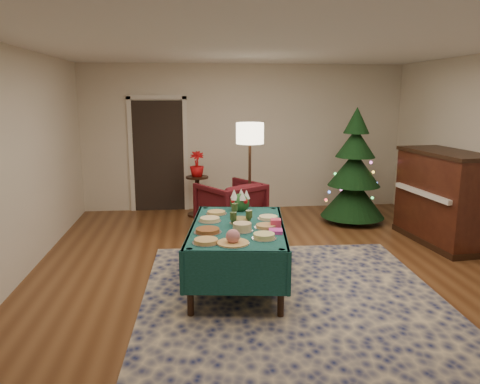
{
  "coord_description": "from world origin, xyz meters",
  "views": [
    {
      "loc": [
        -0.97,
        -5.25,
        2.15
      ],
      "look_at": [
        -0.36,
        0.73,
        0.89
      ],
      "focal_mm": 35.0,
      "sensor_mm": 36.0,
      "label": 1
    }
  ],
  "objects": [
    {
      "name": "room_shell",
      "position": [
        0.0,
        0.0,
        1.35
      ],
      "size": [
        7.0,
        7.0,
        7.0
      ],
      "color": "#593319",
      "rests_on": "ground"
    },
    {
      "name": "doorway",
      "position": [
        -1.6,
        3.48,
        1.1
      ],
      "size": [
        1.08,
        0.04,
        2.16
      ],
      "color": "black",
      "rests_on": "ground"
    },
    {
      "name": "rug",
      "position": [
        0.05,
        -1.05,
        0.01
      ],
      "size": [
        3.33,
        4.3,
        0.02
      ],
      "primitive_type": "cube",
      "rotation": [
        0.0,
        0.0,
        -0.03
      ],
      "color": "#131B47",
      "rests_on": "ground"
    },
    {
      "name": "buffet_table",
      "position": [
        -0.48,
        -0.2,
        0.57
      ],
      "size": [
        1.28,
        1.93,
        0.7
      ],
      "color": "black",
      "rests_on": "ground"
    },
    {
      "name": "platter_0",
      "position": [
        -0.86,
        -0.81,
        0.73
      ],
      "size": [
        0.28,
        0.28,
        0.04
      ],
      "color": "silver",
      "rests_on": "buffet_table"
    },
    {
      "name": "platter_1",
      "position": [
        -0.59,
        -0.87,
        0.76
      ],
      "size": [
        0.32,
        0.32,
        0.15
      ],
      "color": "silver",
      "rests_on": "buffet_table"
    },
    {
      "name": "platter_2",
      "position": [
        -0.26,
        -0.73,
        0.73
      ],
      "size": [
        0.26,
        0.26,
        0.06
      ],
      "color": "silver",
      "rests_on": "buffet_table"
    },
    {
      "name": "platter_3",
      "position": [
        -0.83,
        -0.46,
        0.73
      ],
      "size": [
        0.3,
        0.3,
        0.05
      ],
      "color": "silver",
      "rests_on": "buffet_table"
    },
    {
      "name": "platter_4",
      "position": [
        -0.46,
        -0.44,
        0.75
      ],
      "size": [
        0.23,
        0.23,
        0.1
      ],
      "color": "silver",
      "rests_on": "buffet_table"
    },
    {
      "name": "platter_5",
      "position": [
        -0.18,
        -0.34,
        0.72
      ],
      "size": [
        0.26,
        0.26,
        0.04
      ],
      "color": "silver",
      "rests_on": "buffet_table"
    },
    {
      "name": "platter_6",
      "position": [
        -0.79,
        -0.01,
        0.73
      ],
      "size": [
        0.27,
        0.27,
        0.05
      ],
      "color": "silver",
      "rests_on": "buffet_table"
    },
    {
      "name": "platter_7",
      "position": [
        -0.45,
        -0.13,
        0.74
      ],
      "size": [
        0.23,
        0.23,
        0.07
      ],
      "color": "silver",
      "rests_on": "buffet_table"
    },
    {
      "name": "platter_8",
      "position": [
        -0.1,
        0.02,
        0.72
      ],
      "size": [
        0.26,
        0.26,
        0.04
      ],
      "color": "silver",
      "rests_on": "buffet_table"
    },
    {
      "name": "platter_9",
      "position": [
        -0.7,
        0.32,
        0.72
      ],
      "size": [
        0.26,
        0.26,
        0.04
      ],
      "color": "silver",
      "rests_on": "buffet_table"
    },
    {
      "name": "goblet_0",
      "position": [
        -0.48,
        0.18,
        0.79
      ],
      "size": [
        0.08,
        0.08,
        0.16
      ],
      "color": "#2D471E",
      "rests_on": "buffet_table"
    },
    {
      "name": "goblet_1",
      "position": [
        -0.35,
        -0.17,
        0.79
      ],
      "size": [
        0.08,
        0.08,
        0.16
      ],
      "color": "#2D471E",
      "rests_on": "buffet_table"
    },
    {
      "name": "goblet_2",
      "position": [
        -0.54,
        -0.24,
        0.79
      ],
      "size": [
        0.08,
        0.08,
        0.16
      ],
      "color": "#2D471E",
      "rests_on": "buffet_table"
    },
    {
      "name": "napkin_stack",
      "position": [
        -0.11,
        -0.53,
        0.72
      ],
      "size": [
        0.16,
        0.16,
        0.04
      ],
      "primitive_type": "cube",
      "rotation": [
        0.0,
        0.0,
        -0.12
      ],
      "color": "#D83CAC",
      "rests_on": "buffet_table"
    },
    {
      "name": "gift_box",
      "position": [
        -0.07,
        -0.32,
        0.75
      ],
      "size": [
        0.13,
        0.13,
        0.09
      ],
      "primitive_type": "cube",
      "rotation": [
        0.0,
        0.0,
        -0.12
      ],
      "color": "#DD3D5C",
      "rests_on": "buffet_table"
    },
    {
      "name": "centerpiece",
      "position": [
        -0.39,
        0.5,
        0.83
      ],
      "size": [
        0.25,
        0.25,
        0.29
      ],
      "color": "#1E4C1E",
      "rests_on": "buffet_table"
    },
    {
      "name": "armchair",
      "position": [
        -0.39,
        1.94,
        0.44
      ],
      "size": [
        1.16,
        1.15,
        0.88
      ],
      "primitive_type": "imported",
      "rotation": [
        0.0,
        0.0,
        3.73
      ],
      "color": "#4E1016",
      "rests_on": "ground"
    },
    {
      "name": "floor_lamp",
      "position": [
        -0.1,
        1.8,
        1.47
      ],
      "size": [
        0.42,
        0.42,
        1.73
      ],
      "color": "#A57F3F",
      "rests_on": "ground"
    },
    {
      "name": "side_table",
      "position": [
        -0.9,
        2.97,
        0.35
      ],
      "size": [
        0.4,
        0.4,
        0.72
      ],
      "color": "black",
      "rests_on": "ground"
    },
    {
      "name": "potted_plant",
      "position": [
        -0.9,
        2.97,
        0.84
      ],
      "size": [
        0.25,
        0.45,
        0.25
      ],
      "primitive_type": "imported",
      "color": "red",
      "rests_on": "side_table"
    },
    {
      "name": "christmas_tree",
      "position": [
        1.74,
        2.3,
        0.88
      ],
      "size": [
        1.19,
        1.19,
        1.95
      ],
      "color": "black",
      "rests_on": "ground"
    },
    {
      "name": "piano",
      "position": [
        2.65,
        1.05,
        0.66
      ],
      "size": [
        0.88,
        1.63,
        1.36
      ],
      "color": "black",
      "rests_on": "ground"
    }
  ]
}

